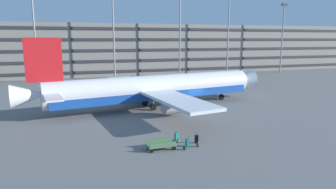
# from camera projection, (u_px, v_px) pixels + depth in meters

# --- Properties ---
(ground_plane) EXTENTS (600.00, 600.00, 0.00)m
(ground_plane) POSITION_uv_depth(u_px,v_px,m) (197.00, 106.00, 43.98)
(ground_plane) COLOR slate
(terminal_structure) EXTENTS (145.27, 17.62, 13.95)m
(terminal_structure) POSITION_uv_depth(u_px,v_px,m) (134.00, 49.00, 87.26)
(terminal_structure) COLOR gray
(terminal_structure) RESTS_ON ground_plane
(airliner) EXTENTS (36.88, 29.98, 10.09)m
(airliner) POSITION_uv_depth(u_px,v_px,m) (154.00, 89.00, 42.61)
(airliner) COLOR silver
(airliner) RESTS_ON ground_plane
(light_mast_left) EXTENTS (1.80, 0.50, 19.29)m
(light_mast_left) POSITION_uv_depth(u_px,v_px,m) (35.00, 33.00, 65.90)
(light_mast_left) COLOR gray
(light_mast_left) RESTS_ON ground_plane
(light_mast_center_left) EXTENTS (1.80, 0.50, 25.42)m
(light_mast_center_left) POSITION_uv_depth(u_px,v_px,m) (113.00, 20.00, 70.58)
(light_mast_center_left) COLOR gray
(light_mast_center_left) RESTS_ON ground_plane
(light_mast_center_right) EXTENTS (1.80, 0.50, 23.08)m
(light_mast_center_right) POSITION_uv_depth(u_px,v_px,m) (180.00, 26.00, 75.92)
(light_mast_center_right) COLOR gray
(light_mast_center_right) RESTS_ON ground_plane
(light_mast_right) EXTENTS (1.80, 0.50, 21.37)m
(light_mast_right) POSITION_uv_depth(u_px,v_px,m) (228.00, 30.00, 80.32)
(light_mast_right) COLOR gray
(light_mast_right) RESTS_ON ground_plane
(light_mast_far_right) EXTENTS (1.80, 0.50, 19.94)m
(light_mast_far_right) POSITION_uv_depth(u_px,v_px,m) (283.00, 33.00, 85.80)
(light_mast_far_right) COLOR gray
(light_mast_far_right) RESTS_ON ground_plane
(suitcase_small) EXTENTS (0.44, 0.35, 0.93)m
(suitcase_small) POSITION_uv_depth(u_px,v_px,m) (176.00, 136.00, 29.03)
(suitcase_small) COLOR #147266
(suitcase_small) RESTS_ON ground_plane
(suitcase_silver) EXTENTS (0.43, 0.38, 1.01)m
(suitcase_silver) POSITION_uv_depth(u_px,v_px,m) (197.00, 139.00, 28.30)
(suitcase_silver) COLOR black
(suitcase_silver) RESTS_ON ground_plane
(suitcase_black) EXTENTS (0.29, 0.41, 0.92)m
(suitcase_black) POSITION_uv_depth(u_px,v_px,m) (187.00, 143.00, 27.34)
(suitcase_black) COLOR #147266
(suitcase_black) RESTS_ON ground_plane
(backpack_laid_flat) EXTENTS (0.41, 0.43, 0.47)m
(backpack_laid_flat) POSITION_uv_depth(u_px,v_px,m) (178.00, 141.00, 28.41)
(backpack_laid_flat) COLOR gray
(backpack_laid_flat) RESTS_ON ground_plane
(backpack_upright) EXTENTS (0.39, 0.39, 0.52)m
(backpack_upright) POSITION_uv_depth(u_px,v_px,m) (184.00, 148.00, 26.59)
(backpack_upright) COLOR navy
(backpack_upright) RESTS_ON ground_plane
(backpack_orange) EXTENTS (0.37, 0.38, 0.55)m
(backpack_orange) POSITION_uv_depth(u_px,v_px,m) (198.00, 145.00, 27.32)
(backpack_orange) COLOR #264C26
(backpack_orange) RESTS_ON ground_plane
(baggage_cart) EXTENTS (3.31, 1.34, 0.82)m
(baggage_cart) POSITION_uv_depth(u_px,v_px,m) (161.00, 145.00, 26.72)
(baggage_cart) COLOR #4C724C
(baggage_cart) RESTS_ON ground_plane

